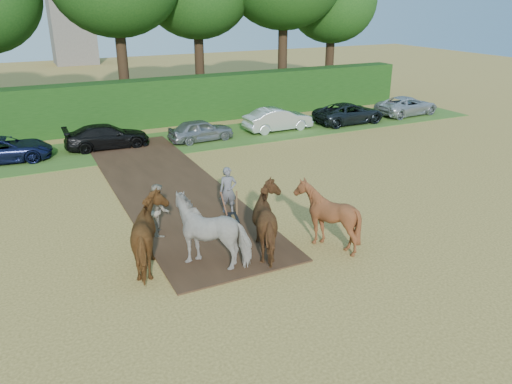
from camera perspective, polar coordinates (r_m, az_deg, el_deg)
ground at (r=15.99m, az=-8.01°, el=-8.39°), size 120.00×120.00×0.00m
earth_strip at (r=22.47m, az=-10.09°, el=0.57°), size 4.50×17.00×0.05m
grass_verge at (r=28.70m, az=-17.00°, el=4.53°), size 50.00×5.00×0.03m
hedgerow at (r=32.69m, az=-18.69°, el=9.02°), size 46.00×1.60×3.00m
spectator_near at (r=17.83m, az=-11.08°, el=-1.95°), size 0.80×0.98×1.88m
plough_team at (r=15.99m, az=-1.47°, el=-3.70°), size 7.70×5.49×2.23m
parked_cars at (r=29.37m, az=-8.48°, el=6.95°), size 40.87×3.23×1.44m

